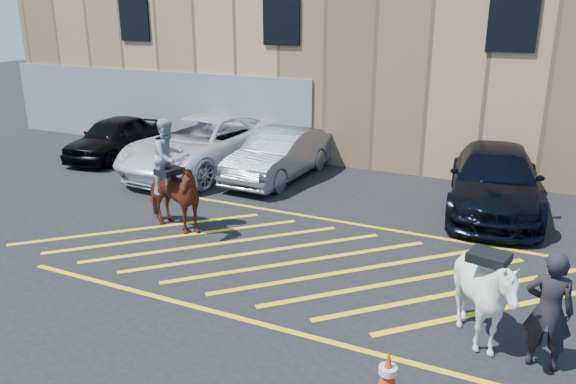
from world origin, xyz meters
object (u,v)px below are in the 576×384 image
at_px(car_white_pickup, 204,144).
at_px(car_blue_suv, 495,180).
at_px(car_silver_sedan, 279,155).
at_px(handler, 549,311).
at_px(mounted_bay, 170,187).
at_px(car_black_suv, 114,137).
at_px(saddled_white, 484,297).
at_px(traffic_cone, 388,375).

relative_size(car_white_pickup, car_blue_suv, 1.14).
relative_size(car_silver_sedan, handler, 2.49).
bearing_deg(car_white_pickup, mounted_bay, -60.64).
relative_size(car_black_suv, car_silver_sedan, 0.92).
relative_size(car_silver_sedan, mounted_bay, 1.71).
bearing_deg(car_blue_suv, mounted_bay, -151.25).
bearing_deg(car_blue_suv, saddled_white, -92.33).
height_order(car_silver_sedan, handler, handler).
distance_m(car_white_pickup, car_silver_sedan, 2.60).
bearing_deg(mounted_bay, traffic_cone, -30.66).
bearing_deg(mounted_bay, car_silver_sedan, 85.47).
xyz_separation_m(car_black_suv, car_white_pickup, (3.80, -0.07, 0.16)).
height_order(car_blue_suv, handler, handler).
distance_m(car_silver_sedan, mounted_bay, 4.93).
distance_m(mounted_bay, traffic_cone, 7.31).
bearing_deg(handler, car_white_pickup, -32.85).
distance_m(car_black_suv, car_silver_sedan, 6.38).
xyz_separation_m(car_white_pickup, car_silver_sedan, (2.59, 0.23, -0.12)).
relative_size(car_black_suv, saddled_white, 2.31).
height_order(handler, traffic_cone, handler).
height_order(handler, saddled_white, handler).
bearing_deg(traffic_cone, saddled_white, 62.37).
bearing_deg(car_white_pickup, car_blue_suv, 5.07).
relative_size(car_white_pickup, mounted_bay, 2.34).
bearing_deg(mounted_bay, car_white_pickup, 115.21).
xyz_separation_m(car_black_suv, handler, (14.10, -6.77, 0.20)).
bearing_deg(car_blue_suv, car_silver_sedan, 172.03).
relative_size(car_white_pickup, handler, 3.41).
bearing_deg(car_silver_sedan, saddled_white, -42.40).
height_order(car_white_pickup, mounted_bay, mounted_bay).
height_order(car_silver_sedan, mounted_bay, mounted_bay).
relative_size(handler, saddled_white, 1.01).
bearing_deg(car_black_suv, car_silver_sedan, -5.71).
height_order(mounted_bay, saddled_white, mounted_bay).
bearing_deg(mounted_bay, handler, -14.06).
bearing_deg(car_blue_suv, handler, -85.14).
height_order(car_blue_suv, traffic_cone, car_blue_suv).
distance_m(car_blue_suv, saddled_white, 6.73).
bearing_deg(saddled_white, traffic_cone, -117.63).
relative_size(car_white_pickup, car_silver_sedan, 1.37).
bearing_deg(traffic_cone, car_silver_sedan, 124.28).
distance_m(car_silver_sedan, saddled_white, 9.63).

